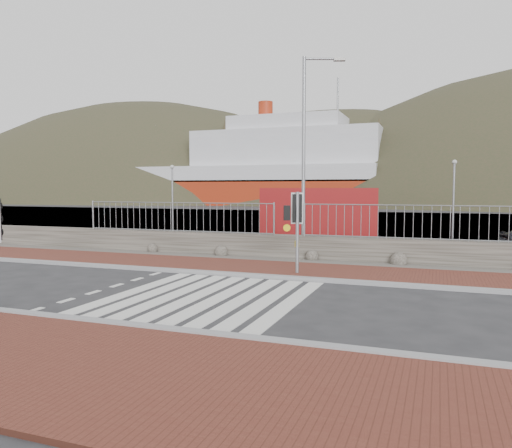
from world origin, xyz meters
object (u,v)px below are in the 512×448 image
at_px(ferry, 251,173).
at_px(traffic_signal_far, 296,215).
at_px(shipping_container, 316,212).
at_px(streetlight, 307,145).

relative_size(ferry, traffic_signal_far, 19.37).
height_order(traffic_signal_far, shipping_container, shipping_container).
xyz_separation_m(ferry, traffic_signal_far, (25.86, -64.08, -3.49)).
height_order(ferry, shipping_container, ferry).
xyz_separation_m(ferry, shipping_container, (23.32, -50.70, -4.00)).
bearing_deg(traffic_signal_far, shipping_container, -100.51).
bearing_deg(streetlight, traffic_signal_far, -99.85).
xyz_separation_m(traffic_signal_far, shipping_container, (-2.54, 13.38, -0.51)).
bearing_deg(ferry, streetlight, -67.23).
distance_m(traffic_signal_far, streetlight, 5.07).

